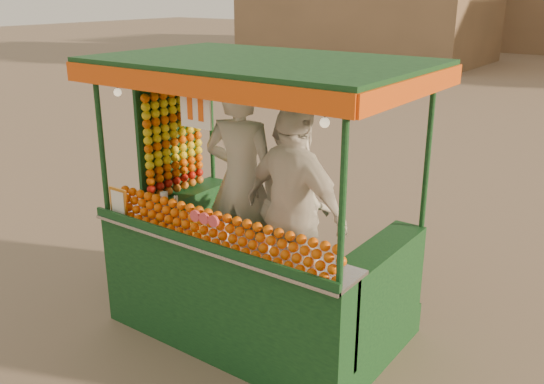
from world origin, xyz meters
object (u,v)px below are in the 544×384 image
Objects in this scene: juice_cart at (247,249)px; vendor_middle at (294,201)px; vendor_right at (295,212)px; vendor_left at (242,182)px.

vendor_middle is (0.14, 0.52, 0.33)m from juice_cart.
juice_cart is at bearing 117.42° from vendor_middle.
vendor_right is (0.29, -0.42, 0.09)m from vendor_middle.
vendor_middle is at bearing -44.47° from vendor_right.
juice_cart is at bearing 119.57° from vendor_left.
juice_cart is at bearing 24.10° from vendor_right.
juice_cart is 0.63m from vendor_middle.
vendor_right is at bearing 167.67° from vendor_middle.
juice_cart reaches higher than vendor_middle.
vendor_right reaches higher than vendor_middle.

